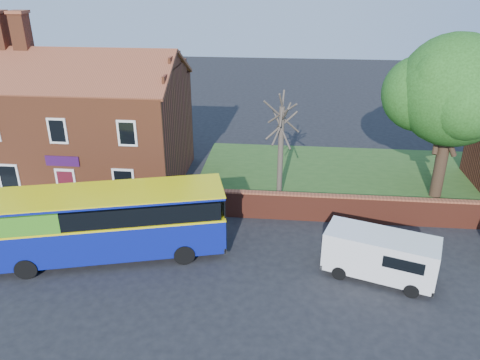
# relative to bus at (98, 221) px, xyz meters

# --- Properties ---
(ground) EXTENTS (120.00, 120.00, 0.00)m
(ground) POSITION_rel_bus_xyz_m (2.97, -2.33, -1.92)
(ground) COLOR black
(ground) RESTS_ON ground
(pavement) EXTENTS (18.00, 3.50, 0.12)m
(pavement) POSITION_rel_bus_xyz_m (-4.03, 3.42, -1.86)
(pavement) COLOR gray
(pavement) RESTS_ON ground
(kerb) EXTENTS (18.00, 0.15, 0.14)m
(kerb) POSITION_rel_bus_xyz_m (-4.03, 1.67, -1.85)
(kerb) COLOR slate
(kerb) RESTS_ON ground
(grass_strip) EXTENTS (26.00, 12.00, 0.04)m
(grass_strip) POSITION_rel_bus_xyz_m (15.97, 10.67, -1.90)
(grass_strip) COLOR #426B28
(grass_strip) RESTS_ON ground
(shop_building) EXTENTS (12.30, 8.13, 10.50)m
(shop_building) POSITION_rel_bus_xyz_m (-4.05, 9.16, 1.49)
(shop_building) COLOR brown
(shop_building) RESTS_ON ground
(boundary_wall) EXTENTS (22.00, 0.38, 1.60)m
(boundary_wall) POSITION_rel_bus_xyz_m (15.97, 4.67, -1.11)
(boundary_wall) COLOR maroon
(boundary_wall) RESTS_ON ground
(bus) EXTENTS (11.51, 5.64, 3.40)m
(bus) POSITION_rel_bus_xyz_m (0.00, 0.00, 0.00)
(bus) COLOR navy
(bus) RESTS_ON ground
(van_near) EXTENTS (5.24, 3.40, 2.14)m
(van_near) POSITION_rel_bus_xyz_m (13.13, -0.37, -0.73)
(van_near) COLOR white
(van_near) RESTS_ON ground
(large_tree) EXTENTS (8.05, 6.37, 9.82)m
(large_tree) POSITION_rel_bus_xyz_m (18.12, 8.68, 4.51)
(large_tree) COLOR black
(large_tree) RESTS_ON ground
(bare_tree) EXTENTS (2.33, 2.78, 6.21)m
(bare_tree) POSITION_rel_bus_xyz_m (8.42, 7.53, 1.26)
(bare_tree) COLOR #4C4238
(bare_tree) RESTS_ON ground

